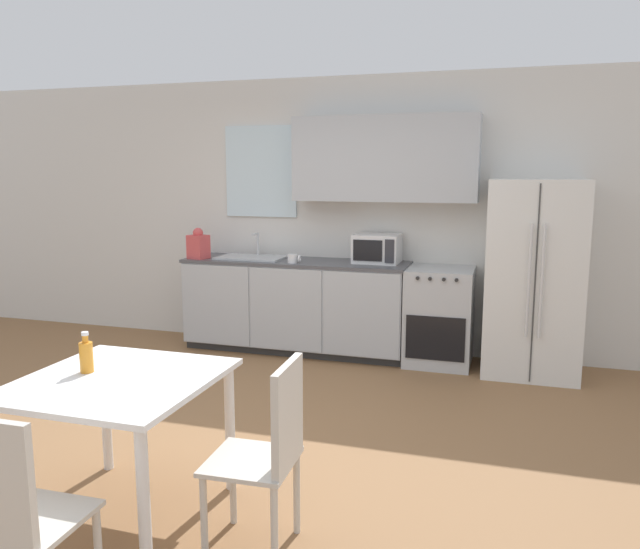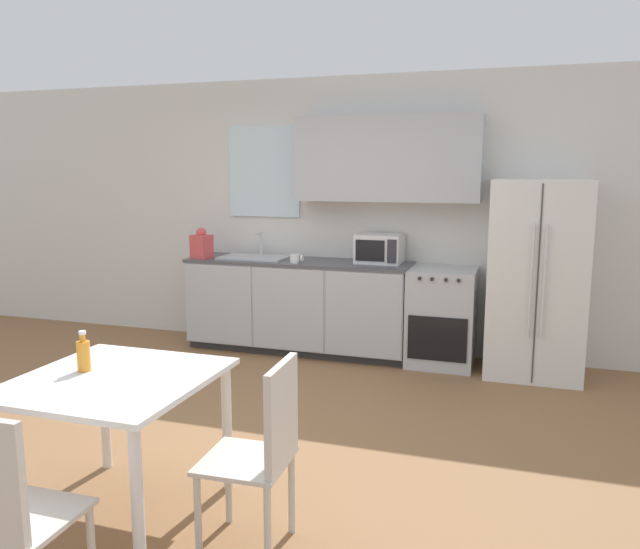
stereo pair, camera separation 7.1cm
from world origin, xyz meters
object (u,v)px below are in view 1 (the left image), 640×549
(coffee_mug, at_px, (293,259))
(oven_range, at_px, (439,316))
(dining_chair_side, at_px, (271,444))
(drink_bottle, at_px, (86,356))
(dining_table, at_px, (119,398))
(refrigerator, at_px, (534,278))
(dining_chair_near, at_px, (10,510))
(microwave, at_px, (377,248))

(coffee_mug, bearing_deg, oven_range, 7.26)
(oven_range, relative_size, dining_chair_side, 0.97)
(oven_range, xyz_separation_m, dining_chair_side, (-0.42, -3.20, 0.09))
(coffee_mug, relative_size, drink_bottle, 0.60)
(drink_bottle, bearing_deg, dining_table, -9.15)
(refrigerator, distance_m, dining_table, 3.74)
(refrigerator, height_order, dining_chair_near, refrigerator)
(dining_chair_side, height_order, drink_bottle, drink_bottle)
(coffee_mug, bearing_deg, drink_bottle, -91.77)
(microwave, xyz_separation_m, dining_chair_side, (0.20, -3.29, -0.52))
(coffee_mug, relative_size, dining_chair_near, 0.14)
(dining_table, xyz_separation_m, drink_bottle, (-0.21, 0.03, 0.20))
(dining_chair_side, bearing_deg, coffee_mug, 15.31)
(microwave, height_order, dining_chair_near, microwave)
(dining_chair_near, bearing_deg, dining_chair_side, 47.56)
(drink_bottle, bearing_deg, microwave, 75.14)
(oven_range, distance_m, coffee_mug, 1.48)
(coffee_mug, distance_m, dining_chair_near, 3.88)
(microwave, distance_m, drink_bottle, 3.32)
(dining_table, relative_size, dining_chair_near, 1.06)
(oven_range, bearing_deg, coffee_mug, -172.74)
(dining_chair_near, bearing_deg, oven_range, 72.97)
(dining_chair_side, bearing_deg, drink_bottle, 83.30)
(drink_bottle, bearing_deg, oven_range, 64.78)
(coffee_mug, bearing_deg, microwave, 19.02)
(oven_range, height_order, dining_table, oven_range)
(oven_range, height_order, microwave, microwave)
(microwave, relative_size, drink_bottle, 2.00)
(oven_range, xyz_separation_m, coffee_mug, (-1.38, -0.18, 0.51))
(coffee_mug, distance_m, drink_bottle, 2.95)
(coffee_mug, bearing_deg, dining_table, -87.79)
(dining_table, relative_size, drink_bottle, 4.56)
(refrigerator, bearing_deg, dining_table, -123.71)
(refrigerator, distance_m, microwave, 1.45)
(oven_range, distance_m, dining_chair_near, 4.18)
(coffee_mug, distance_m, dining_chair_side, 3.20)
(dining_table, bearing_deg, drink_bottle, 170.85)
(coffee_mug, distance_m, dining_table, 3.00)
(oven_range, relative_size, coffee_mug, 7.03)
(dining_chair_near, xyz_separation_m, drink_bottle, (-0.33, 0.90, 0.31))
(oven_range, distance_m, microwave, 0.87)
(oven_range, relative_size, refrigerator, 0.53)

